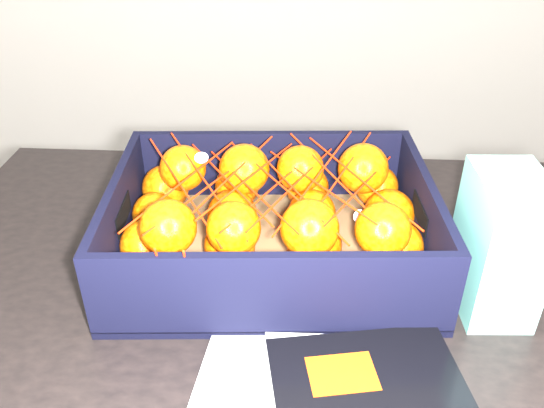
{
  "coord_description": "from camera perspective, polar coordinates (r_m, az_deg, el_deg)",
  "views": [
    {
      "loc": [
        -0.13,
        -0.32,
        1.26
      ],
      "look_at": [
        -0.12,
        0.31,
        0.86
      ],
      "focal_mm": 37.02,
      "sensor_mm": 36.0,
      "label": 1
    }
  ],
  "objects": [
    {
      "name": "table",
      "position": [
        0.84,
        4.65,
        -13.98
      ],
      "size": [
        1.25,
        0.88,
        0.75
      ],
      "color": "black",
      "rests_on": "ground"
    },
    {
      "name": "produce_crate",
      "position": [
        0.81,
        -0.02,
        -3.18
      ],
      "size": [
        0.44,
        0.33,
        0.13
      ],
      "color": "brown",
      "rests_on": "table"
    },
    {
      "name": "clementine_heap",
      "position": [
        0.79,
        0.11,
        -1.45
      ],
      "size": [
        0.42,
        0.31,
        0.13
      ],
      "color": "#F75D05",
      "rests_on": "produce_crate"
    },
    {
      "name": "mesh_net",
      "position": [
        0.76,
        -0.43,
        1.79
      ],
      "size": [
        0.37,
        0.3,
        0.09
      ],
      "color": "red",
      "rests_on": "clementine_heap"
    },
    {
      "name": "retail_carton",
      "position": [
        0.75,
        22.16,
        -3.84
      ],
      "size": [
        0.08,
        0.13,
        0.19
      ],
      "primitive_type": "cube",
      "rotation": [
        0.0,
        0.0,
        -0.01
      ],
      "color": "silver",
      "rests_on": "table"
    }
  ]
}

